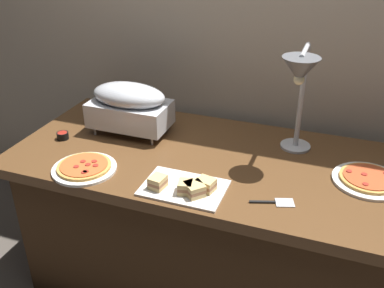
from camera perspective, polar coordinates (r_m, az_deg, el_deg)
ground_plane at (r=2.45m, az=2.93°, el=-17.46°), size 8.00×8.00×0.00m
back_wall at (r=2.27m, az=7.63°, el=13.87°), size 4.40×0.04×2.40m
buffet_table at (r=2.19m, az=3.18°, el=-10.39°), size 1.90×0.84×0.76m
chafing_dish at (r=2.18m, az=-8.12°, el=5.01°), size 0.39×0.22×0.26m
heat_lamp at (r=1.83m, az=13.84°, el=8.13°), size 0.15×0.34×0.50m
pizza_plate_front at (r=1.95m, az=21.96°, el=-4.29°), size 0.29×0.29×0.03m
pizza_plate_center at (r=1.94m, az=-13.82°, el=-2.98°), size 0.28×0.28×0.03m
sandwich_platter at (r=1.75m, az=-0.89°, el=-5.59°), size 0.33×0.23×0.06m
sauce_cup_near at (r=2.23m, az=-16.45°, el=1.08°), size 0.06×0.06×0.03m
serving_spatula at (r=1.72m, az=10.61°, el=-7.46°), size 0.17×0.09×0.01m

